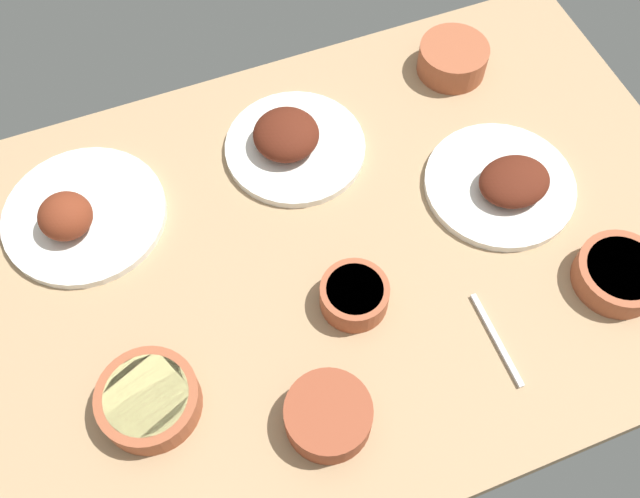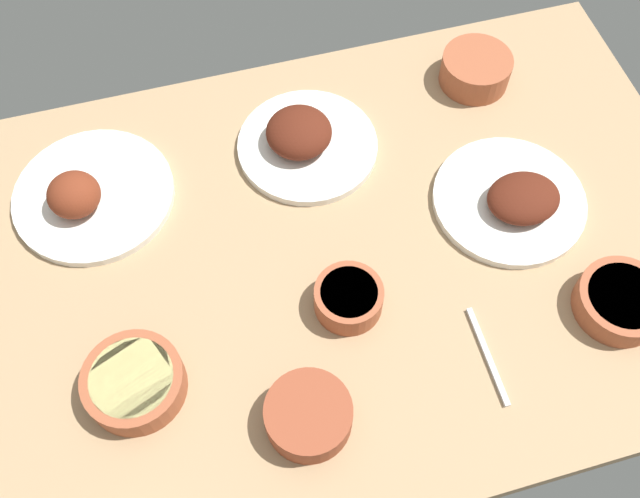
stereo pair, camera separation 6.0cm
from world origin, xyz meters
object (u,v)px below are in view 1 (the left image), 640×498
plate_near_viewer (79,215)px  bowl_sauce (328,415)px  bowl_cream (619,274)px  bowl_potatoes (149,400)px  bowl_soup (453,58)px  fork_loose (496,339)px  bowl_pasta (354,295)px  plate_center_main (291,142)px  plate_far_side (505,184)px

plate_near_viewer → bowl_sauce: (27.21, -48.78, 0.91)cm
plate_near_viewer → bowl_cream: size_ratio=1.98×
bowl_cream → bowl_potatoes: size_ratio=0.93×
plate_near_viewer → bowl_soup: size_ratio=2.10×
bowl_soup → fork_loose: (-19.26, -55.03, -2.85)cm
bowl_sauce → bowl_pasta: 20.33cm
plate_near_viewer → bowl_pasta: bearing=-39.6°
bowl_sauce → bowl_pasta: bowl_sauce is taller
plate_near_viewer → bowl_cream: bearing=-28.6°
bowl_soup → bowl_sauce: bearing=-130.6°
plate_near_viewer → bowl_soup: bearing=6.4°
bowl_pasta → bowl_potatoes: (-35.43, -4.86, 0.01)cm
plate_near_viewer → plate_center_main: 39.81cm
plate_near_viewer → bowl_sauce: size_ratio=2.17×
plate_center_main → bowl_potatoes: (-36.74, -38.08, 0.31)cm
bowl_pasta → bowl_sauce: bearing=-123.7°
bowl_sauce → bowl_soup: bowl_soup is taller
plate_far_side → bowl_potatoes: (-69.14, -15.74, 0.83)cm
plate_center_main → bowl_soup: plate_center_main is taller
bowl_pasta → bowl_soup: (37.94, 40.48, 0.49)cm
fork_loose → plate_center_main: bearing=20.7°
bowl_soup → bowl_potatoes: (-73.38, -45.34, -0.48)cm
plate_center_main → bowl_pasta: (-1.30, -33.22, 0.30)cm
plate_near_viewer → bowl_soup: 76.92cm
plate_near_viewer → bowl_cream: plate_near_viewer is taller
bowl_pasta → bowl_cream: bowl_pasta is taller
bowl_cream → bowl_potatoes: bowl_potatoes is taller
bowl_potatoes → plate_center_main: bearing=46.0°
plate_center_main → bowl_sauce: bearing=-104.1°
bowl_potatoes → bowl_cream: bearing=-5.4°
bowl_pasta → bowl_potatoes: size_ratio=0.73×
bowl_sauce → bowl_potatoes: bowl_sauce is taller
plate_far_side → bowl_potatoes: bearing=-167.2°
plate_near_viewer → bowl_sauce: bearing=-60.9°
bowl_sauce → fork_loose: bearing=4.5°
plate_near_viewer → bowl_pasta: plate_near_viewer is taller
bowl_sauce → bowl_potatoes: size_ratio=0.85×
plate_near_viewer → plate_center_main: (39.78, 1.35, 0.42)cm
bowl_soup → bowl_cream: size_ratio=0.94×
bowl_soup → fork_loose: size_ratio=0.81×
plate_far_side → bowl_soup: 29.93cm
bowl_sauce → bowl_potatoes: (-24.16, 12.06, -0.18)cm
bowl_pasta → fork_loose: bearing=-37.9°
plate_center_main → bowl_pasta: 33.25cm
bowl_cream → plate_near_viewer: bearing=151.4°
plate_near_viewer → bowl_potatoes: 36.86cm
plate_near_viewer → fork_loose: 73.65cm
fork_loose → bowl_soup: bearing=-18.6°
plate_center_main → bowl_sauce: plate_center_main is taller
bowl_soup → plate_far_side: bearing=-98.1°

